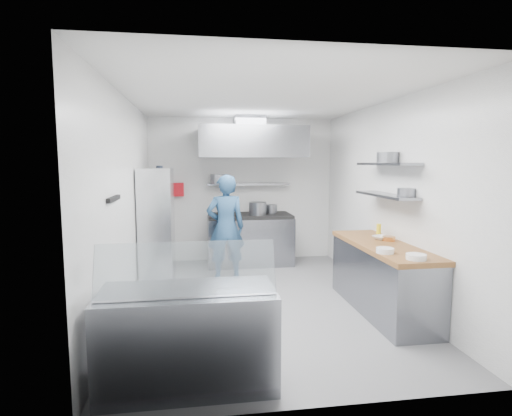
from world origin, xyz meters
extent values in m
plane|color=slate|center=(0.00, 0.00, 0.00)|extent=(5.00, 5.00, 0.00)
plane|color=silver|center=(0.00, 0.00, 2.80)|extent=(5.00, 5.00, 0.00)
cube|color=white|center=(0.00, 2.50, 1.40)|extent=(3.60, 2.80, 0.02)
cube|color=white|center=(0.00, -2.50, 1.40)|extent=(3.60, 2.80, 0.02)
cube|color=white|center=(-1.80, 0.00, 1.40)|extent=(2.80, 5.00, 0.02)
cube|color=white|center=(1.80, 0.00, 1.40)|extent=(2.80, 5.00, 0.02)
cube|color=gray|center=(0.10, 2.10, 0.45)|extent=(1.60, 0.80, 0.90)
cube|color=black|center=(0.10, 2.10, 0.93)|extent=(1.57, 0.78, 0.06)
cylinder|color=slate|center=(-0.32, 2.22, 1.06)|extent=(0.27, 0.27, 0.20)
cylinder|color=slate|center=(0.23, 1.99, 1.08)|extent=(0.33, 0.33, 0.24)
cylinder|color=slate|center=(0.54, 2.25, 1.04)|extent=(0.23, 0.23, 0.16)
cube|color=gray|center=(0.10, 2.34, 1.52)|extent=(1.60, 0.30, 0.04)
cylinder|color=slate|center=(-0.49, 2.16, 1.63)|extent=(0.29, 0.29, 0.18)
cube|color=gray|center=(0.10, 1.93, 2.30)|extent=(1.90, 1.15, 0.55)
cube|color=slate|center=(0.10, 2.15, 2.68)|extent=(0.55, 0.55, 0.24)
cube|color=red|center=(-1.25, 2.44, 1.42)|extent=(0.22, 0.10, 0.26)
imported|color=navy|center=(-0.42, 1.17, 0.87)|extent=(0.66, 0.46, 1.74)
cube|color=silver|center=(-1.53, 1.12, 0.93)|extent=(0.50, 0.90, 1.85)
cube|color=white|center=(-1.53, 0.88, 0.80)|extent=(0.17, 0.21, 0.19)
cube|color=yellow|center=(-1.53, 1.31, 1.30)|extent=(0.13, 0.16, 0.14)
cylinder|color=black|center=(-1.48, 1.26, 1.80)|extent=(0.11, 0.11, 0.18)
cube|color=black|center=(-1.78, -0.90, 1.55)|extent=(0.04, 0.55, 0.05)
cube|color=gray|center=(1.48, -0.60, 0.42)|extent=(0.62, 2.00, 0.84)
cube|color=brown|center=(1.48, -0.60, 0.87)|extent=(0.65, 2.04, 0.06)
cylinder|color=white|center=(1.44, -1.46, 0.93)|extent=(0.21, 0.21, 0.06)
cylinder|color=white|center=(1.26, -1.12, 0.93)|extent=(0.20, 0.20, 0.06)
cylinder|color=#BF7636|center=(1.64, -0.44, 0.93)|extent=(0.17, 0.17, 0.06)
cylinder|color=yellow|center=(1.65, -0.12, 0.99)|extent=(0.06, 0.06, 0.18)
imported|color=white|center=(1.58, -0.35, 0.93)|extent=(0.27, 0.27, 0.05)
cube|color=gray|center=(1.64, -0.30, 1.50)|extent=(0.30, 1.30, 0.04)
cube|color=gray|center=(1.64, -0.30, 1.92)|extent=(0.30, 1.30, 0.04)
cylinder|color=slate|center=(1.72, -0.71, 1.57)|extent=(0.22, 0.22, 0.10)
cylinder|color=slate|center=(1.68, -0.25, 2.01)|extent=(0.29, 0.29, 0.14)
cube|color=gray|center=(-0.97, -2.00, 0.42)|extent=(1.50, 0.70, 0.85)
cube|color=silver|center=(-0.97, -2.12, 1.07)|extent=(1.47, 0.19, 0.42)
camera|label=1|loc=(-0.87, -5.37, 1.94)|focal=28.00mm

